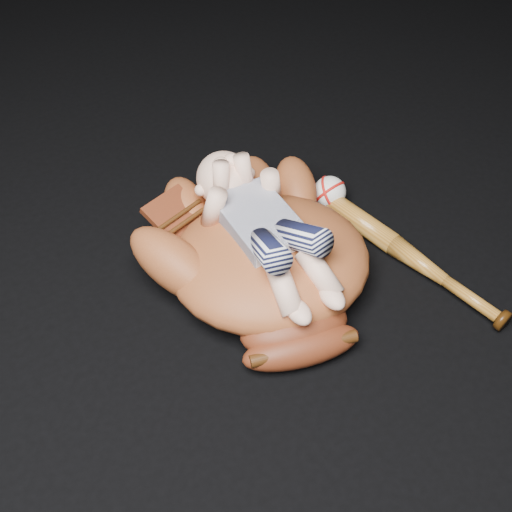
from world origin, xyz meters
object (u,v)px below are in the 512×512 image
(newborn_baby, at_px, (268,228))
(baseball, at_px, (330,192))
(baseball_bat, at_px, (404,252))
(baseball_glove, at_px, (270,253))

(newborn_baby, distance_m, baseball, 0.28)
(baseball, bearing_deg, baseball_bat, -86.39)
(baseball_bat, height_order, baseball, baseball)
(newborn_baby, bearing_deg, baseball, 29.98)
(baseball_bat, xyz_separation_m, baseball, (-0.01, 0.21, 0.01))
(newborn_baby, distance_m, baseball_bat, 0.29)
(baseball_glove, height_order, newborn_baby, newborn_baby)
(baseball_glove, height_order, baseball, baseball_glove)
(baseball_bat, relative_size, baseball, 6.75)
(baseball_glove, height_order, baseball_bat, baseball_glove)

